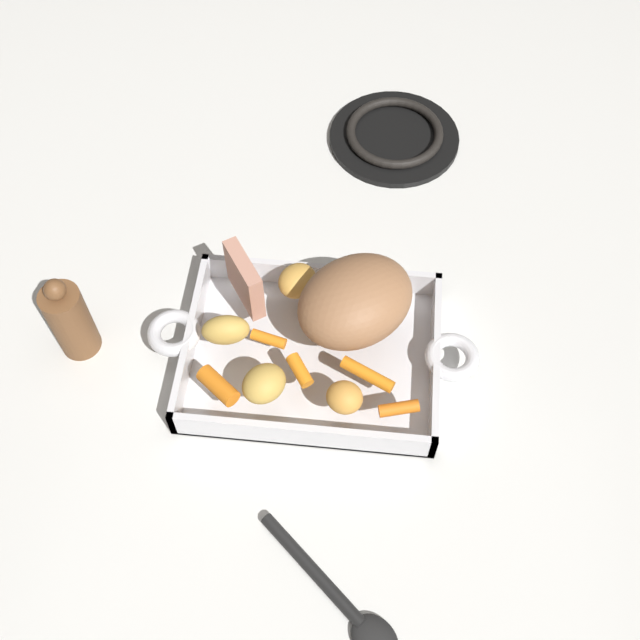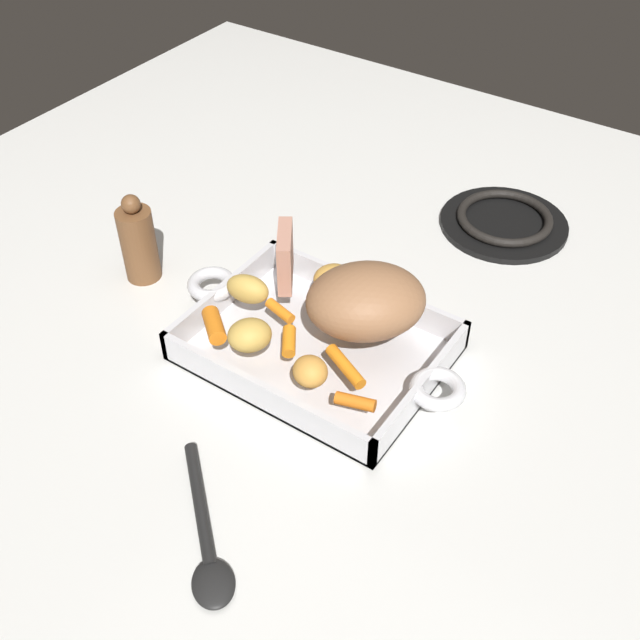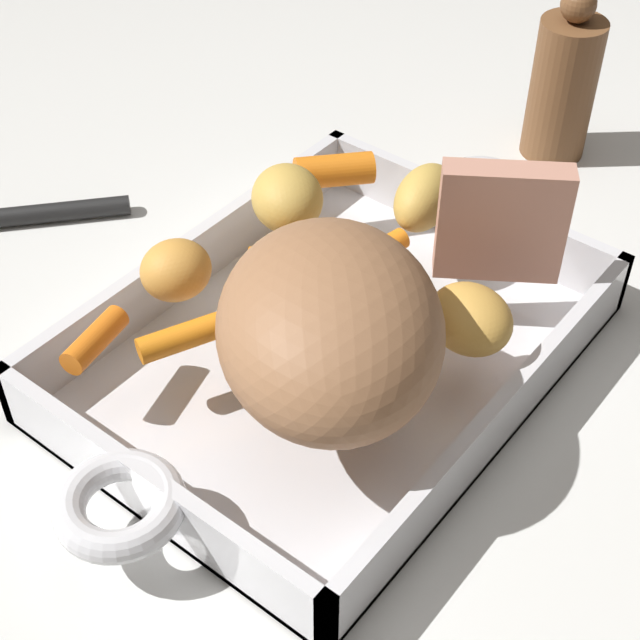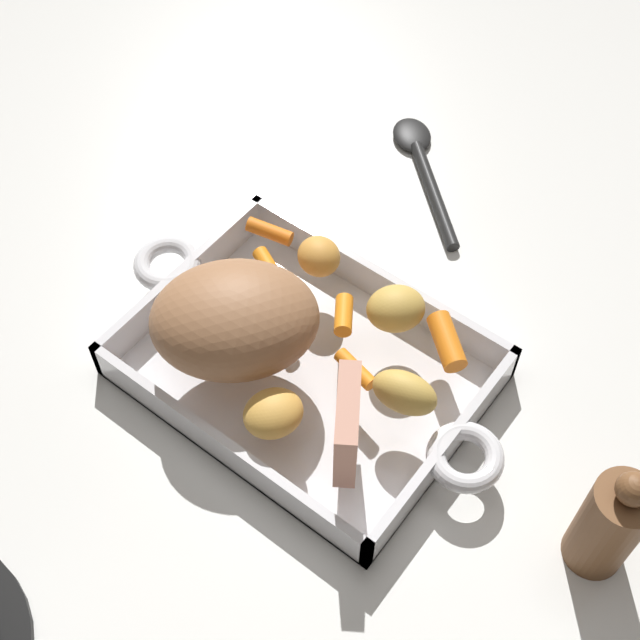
{
  "view_description": "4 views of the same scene",
  "coord_description": "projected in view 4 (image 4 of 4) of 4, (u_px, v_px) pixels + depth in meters",
  "views": [
    {
      "loc": [
        0.06,
        -0.51,
        0.9
      ],
      "look_at": [
        0.01,
        0.03,
        0.06
      ],
      "focal_mm": 43.75,
      "sensor_mm": 36.0,
      "label": 1
    },
    {
      "loc": [
        0.42,
        -0.61,
        0.74
      ],
      "look_at": [
        0.0,
        0.0,
        0.06
      ],
      "focal_mm": 43.21,
      "sensor_mm": 36.0,
      "label": 2
    },
    {
      "loc": [
        0.35,
        0.27,
        0.45
      ],
      "look_at": [
        0.03,
        0.01,
        0.07
      ],
      "focal_mm": 54.12,
      "sensor_mm": 36.0,
      "label": 3
    },
    {
      "loc": [
        -0.29,
        0.36,
        0.75
      ],
      "look_at": [
        -0.0,
        -0.02,
        0.07
      ],
      "focal_mm": 49.77,
      "sensor_mm": 36.0,
      "label": 4
    }
  ],
  "objects": [
    {
      "name": "potato_golden_large",
      "position": [
        319.0,
        256.0,
        0.88
      ],
      "size": [
        0.06,
        0.05,
        0.04
      ],
      "primitive_type": "ellipsoid",
      "rotation": [
        0.0,
        0.0,
        2.86
      ],
      "color": "gold",
      "rests_on": "roasting_dish"
    },
    {
      "name": "baby_carrot_center_left",
      "position": [
        344.0,
        315.0,
        0.85
      ],
      "size": [
        0.04,
        0.05,
        0.02
      ],
      "primitive_type": "cylinder",
      "rotation": [
        1.66,
        0.0,
        0.6
      ],
      "color": "orange",
      "rests_on": "roasting_dish"
    },
    {
      "name": "roast_slice_thick",
      "position": [
        347.0,
        425.0,
        0.75
      ],
      "size": [
        0.06,
        0.08,
        0.08
      ],
      "primitive_type": "cube",
      "rotation": [
        0.0,
        0.0,
        3.73
      ],
      "color": "tan",
      "rests_on": "roasting_dish"
    },
    {
      "name": "potato_near_roast",
      "position": [
        396.0,
        309.0,
        0.84
      ],
      "size": [
        0.07,
        0.07,
        0.04
      ],
      "primitive_type": "ellipsoid",
      "rotation": [
        0.0,
        0.0,
        0.83
      ],
      "color": "gold",
      "rests_on": "roasting_dish"
    },
    {
      "name": "baby_carrot_long",
      "position": [
        270.0,
        231.0,
        0.92
      ],
      "size": [
        0.05,
        0.03,
        0.02
      ],
      "primitive_type": "cylinder",
      "rotation": [
        1.51,
        0.0,
        1.81
      ],
      "color": "orange",
      "rests_on": "roasting_dish"
    },
    {
      "name": "pork_roast",
      "position": [
        235.0,
        320.0,
        0.81
      ],
      "size": [
        0.2,
        0.2,
        0.09
      ],
      "primitive_type": "ellipsoid",
      "rotation": [
        0.0,
        0.0,
        0.73
      ],
      "color": "#9A6945",
      "rests_on": "roasting_dish"
    },
    {
      "name": "ground_plane",
      "position": [
        306.0,
        374.0,
        0.88
      ],
      "size": [
        1.68,
        1.68,
        0.0
      ],
      "primitive_type": "plane",
      "color": "silver"
    },
    {
      "name": "roasting_dish",
      "position": [
        305.0,
        366.0,
        0.87
      ],
      "size": [
        0.43,
        0.25,
        0.05
      ],
      "color": "silver",
      "rests_on": "ground_plane"
    },
    {
      "name": "pepper_mill",
      "position": [
        610.0,
        524.0,
        0.72
      ],
      "size": [
        0.05,
        0.05,
        0.14
      ],
      "color": "brown",
      "rests_on": "ground_plane"
    },
    {
      "name": "baby_carrot_northwest",
      "position": [
        355.0,
        369.0,
        0.82
      ],
      "size": [
        0.05,
        0.02,
        0.02
      ],
      "primitive_type": "cylinder",
      "rotation": [
        1.54,
        0.0,
        4.48
      ],
      "color": "orange",
      "rests_on": "roasting_dish"
    },
    {
      "name": "potato_golden_small",
      "position": [
        273.0,
        413.0,
        0.78
      ],
      "size": [
        0.07,
        0.07,
        0.03
      ],
      "primitive_type": "ellipsoid",
      "rotation": [
        0.0,
        0.0,
        4.25
      ],
      "color": "gold",
      "rests_on": "roasting_dish"
    },
    {
      "name": "baby_carrot_southwest",
      "position": [
        447.0,
        341.0,
        0.83
      ],
      "size": [
        0.06,
        0.05,
        0.03
      ],
      "primitive_type": "cylinder",
      "rotation": [
        1.61,
        0.0,
        4.03
      ],
      "color": "orange",
      "rests_on": "roasting_dish"
    },
    {
      "name": "serving_spoon",
      "position": [
        423.0,
        165.0,
        1.04
      ],
      "size": [
        0.18,
        0.16,
        0.01
      ],
      "rotation": [
        0.0,
        0.0,
        5.56
      ],
      "color": "black",
      "rests_on": "ground_plane"
    },
    {
      "name": "potato_corner",
      "position": [
        405.0,
        393.0,
        0.79
      ],
      "size": [
        0.07,
        0.05,
        0.04
      ],
      "primitive_type": "ellipsoid",
      "rotation": [
        0.0,
        0.0,
        0.2
      ],
      "color": "gold",
      "rests_on": "roasting_dish"
    },
    {
      "name": "baby_carrot_northeast",
      "position": [
        274.0,
        276.0,
        0.88
      ],
      "size": [
        0.07,
        0.05,
        0.02
      ],
      "primitive_type": "cylinder",
      "rotation": [
        1.59,
        0.0,
        1.12
      ],
      "color": "orange",
      "rests_on": "roasting_dish"
    }
  ]
}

